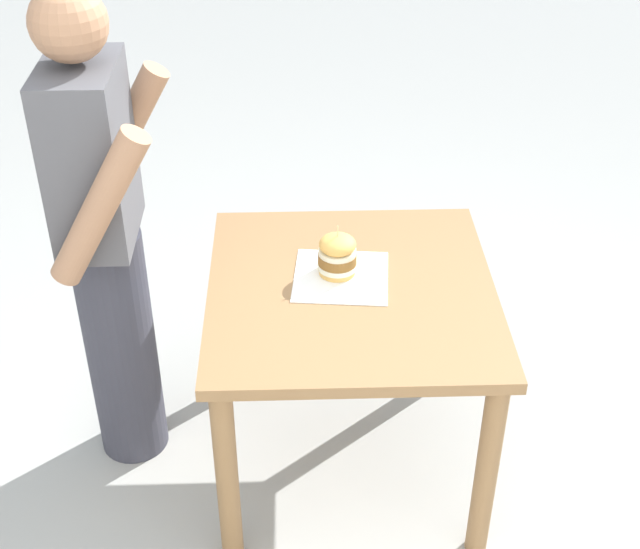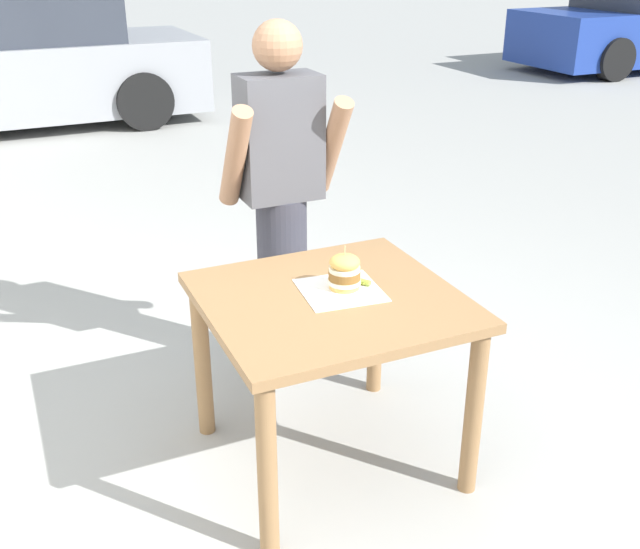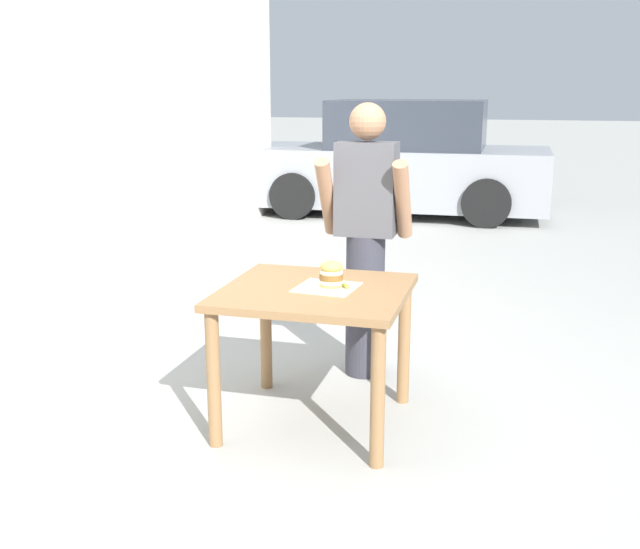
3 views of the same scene
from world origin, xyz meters
The scene contains 6 objects.
ground_plane centered at (0.00, 0.00, 0.00)m, with size 80.00×80.00×0.00m, color #9E9E99.
patio_table centered at (0.00, 0.00, 0.63)m, with size 0.95×0.91×0.76m.
serving_paper centered at (0.06, 0.03, 0.76)m, with size 0.30×0.30×0.00m, color white.
sandwich centered at (0.08, 0.04, 0.83)m, with size 0.13×0.13×0.18m.
pickle_spear centered at (0.15, 0.04, 0.77)m, with size 0.02×0.02×0.07m, color #8EA83D.
diner_across_table centered at (0.11, 0.78, 0.88)m, with size 0.55×0.35×1.69m.
Camera 1 is at (-2.30, 0.17, 2.39)m, focal length 50.00 mm.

